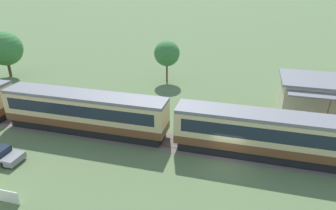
{
  "coord_description": "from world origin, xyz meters",
  "views": [
    {
      "loc": [
        0.84,
        -22.44,
        15.23
      ],
      "look_at": [
        -6.3,
        3.87,
        2.96
      ],
      "focal_mm": 32.0,
      "sensor_mm": 36.0,
      "label": 1
    }
  ],
  "objects": [
    {
      "name": "ground_plane",
      "position": [
        0.0,
        0.0,
        0.0
      ],
      "size": [
        600.0,
        600.0,
        0.0
      ],
      "primitive_type": "plane",
      "color": "#566B42"
    },
    {
      "name": "yard_tree_0",
      "position": [
        -34.83,
        14.38,
        4.46
      ],
      "size": [
        5.19,
        5.19,
        7.06
      ],
      "color": "#4C3823",
      "rests_on": "ground_plane"
    },
    {
      "name": "railway_track",
      "position": [
        -5.48,
        1.72,
        0.01
      ],
      "size": [
        147.13,
        3.6,
        0.04
      ],
      "color": "#665B51",
      "rests_on": "ground_plane"
    },
    {
      "name": "passenger_train",
      "position": [
        -5.11,
        1.72,
        2.31
      ],
      "size": [
        71.7,
        2.97,
        4.16
      ],
      "color": "brown",
      "rests_on": "ground_plane"
    },
    {
      "name": "station_building",
      "position": [
        9.2,
        11.9,
        2.22
      ],
      "size": [
        8.94,
        7.51,
        4.37
      ],
      "color": "beige",
      "rests_on": "ground_plane"
    },
    {
      "name": "yard_tree_1",
      "position": [
        -10.45,
        18.56,
        4.3
      ],
      "size": [
        3.71,
        3.71,
        6.17
      ],
      "color": "#4C3823",
      "rests_on": "ground_plane"
    }
  ]
}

